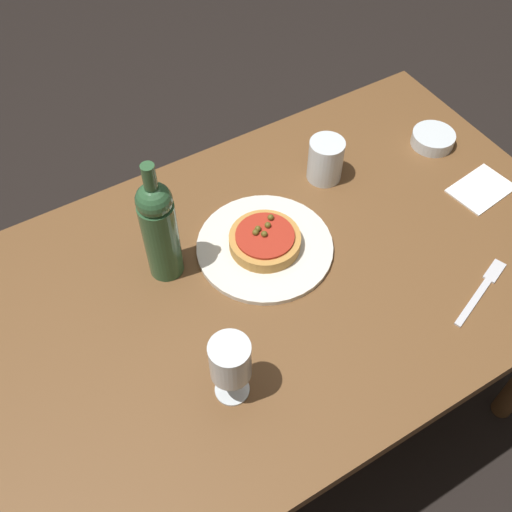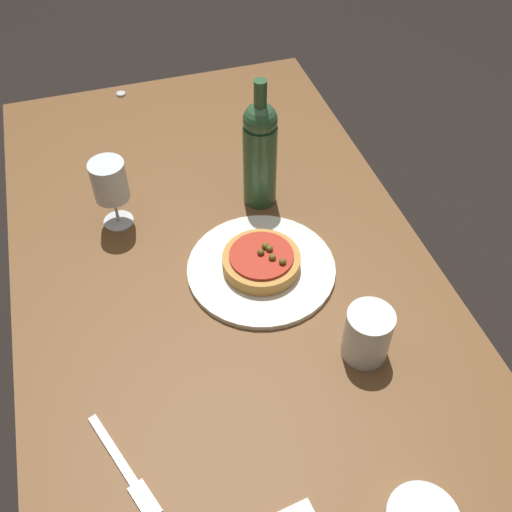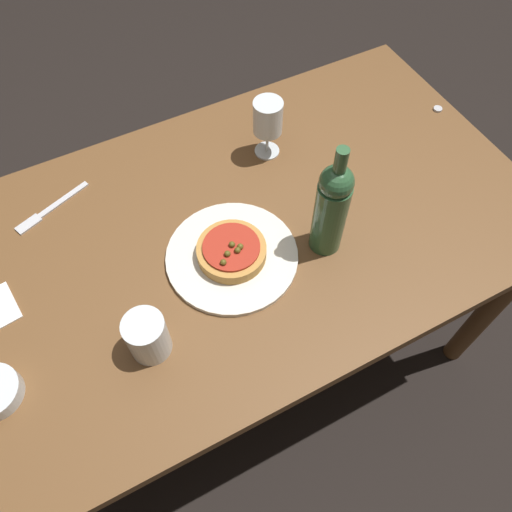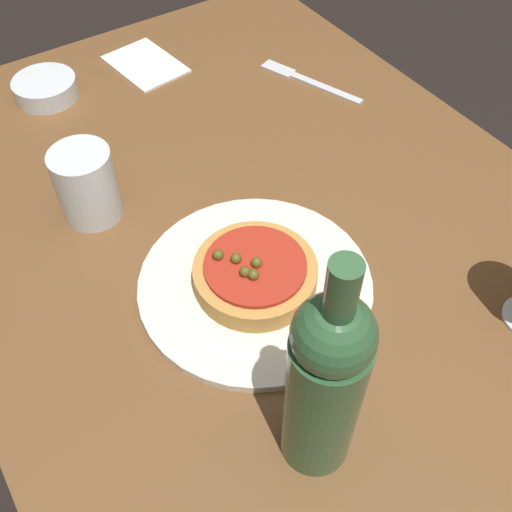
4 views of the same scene
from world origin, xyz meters
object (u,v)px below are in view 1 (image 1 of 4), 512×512
at_px(wine_bottle, 159,228).
at_px(fork, 483,288).
at_px(pizza, 265,240).
at_px(dining_table, 263,303).
at_px(water_cup, 326,160).
at_px(dinner_plate, 265,247).
at_px(wine_glass, 230,362).
at_px(side_bowl, 433,139).

xyz_separation_m(wine_bottle, fork, (0.54, -0.38, -0.13)).
xyz_separation_m(pizza, wine_bottle, (-0.20, 0.06, 0.10)).
height_order(dining_table, wine_bottle, wine_bottle).
bearing_deg(fork, water_cup, 81.64).
bearing_deg(dinner_plate, dining_table, -123.67).
bearing_deg(water_cup, fork, -77.85).
relative_size(wine_glass, wine_bottle, 0.53).
bearing_deg(side_bowl, fork, -117.48).
bearing_deg(wine_glass, dinner_plate, 48.41).
xyz_separation_m(dinner_plate, wine_bottle, (-0.20, 0.06, 0.12)).
height_order(dinner_plate, side_bowl, side_bowl).
bearing_deg(side_bowl, dining_table, -166.43).
bearing_deg(pizza, wine_glass, -131.58).
relative_size(wine_bottle, side_bowl, 2.81).
bearing_deg(pizza, dining_table, -123.62).
distance_m(dinner_plate, wine_bottle, 0.25).
bearing_deg(side_bowl, pizza, -172.41).
distance_m(dining_table, dinner_plate, 0.13).
bearing_deg(dining_table, pizza, 56.38).
xyz_separation_m(dining_table, wine_bottle, (-0.16, 0.13, 0.22)).
bearing_deg(pizza, water_cup, 26.21).
bearing_deg(water_cup, wine_glass, -141.31).
bearing_deg(side_bowl, wine_glass, -156.91).
relative_size(water_cup, fork, 0.54).
distance_m(wine_glass, fork, 0.57).
xyz_separation_m(pizza, water_cup, (0.24, 0.12, 0.02)).
bearing_deg(dining_table, fork, -33.87).
height_order(dinner_plate, fork, dinner_plate).
xyz_separation_m(dining_table, fork, (0.38, -0.25, 0.09)).
bearing_deg(wine_bottle, dining_table, -39.15).
height_order(pizza, water_cup, water_cup).
bearing_deg(fork, side_bowl, 42.01).
xyz_separation_m(dining_table, water_cup, (0.28, 0.19, 0.14)).
relative_size(dinner_plate, water_cup, 2.81).
bearing_deg(dining_table, dinner_plate, 56.33).
relative_size(side_bowl, fork, 0.55).
relative_size(dining_table, pizza, 9.32).
height_order(dining_table, water_cup, water_cup).
bearing_deg(dinner_plate, wine_glass, -131.59).
xyz_separation_m(wine_glass, fork, (0.55, -0.07, -0.11)).
distance_m(pizza, water_cup, 0.26).
bearing_deg(dining_table, water_cup, 33.29).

